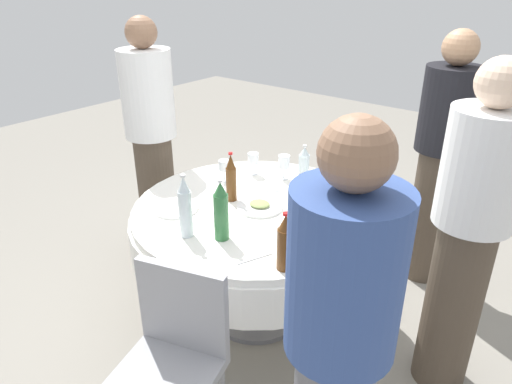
{
  "coord_description": "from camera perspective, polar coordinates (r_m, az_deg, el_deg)",
  "views": [
    {
      "loc": [
        1.44,
        -1.81,
        1.93
      ],
      "look_at": [
        0.0,
        0.0,
        0.83
      ],
      "focal_mm": 33.1,
      "sensor_mm": 36.0,
      "label": 1
    }
  ],
  "objects": [
    {
      "name": "bottle_clear_outer",
      "position": [
        2.77,
        8.56,
        2.94
      ],
      "size": [
        0.06,
        0.06,
        0.3
      ],
      "color": "silver",
      "rests_on": "dining_table"
    },
    {
      "name": "bottle_dark_green_near",
      "position": [
        2.37,
        9.44,
        -1.31
      ],
      "size": [
        0.07,
        0.07,
        0.3
      ],
      "color": "#194728",
      "rests_on": "dining_table"
    },
    {
      "name": "person_near",
      "position": [
        3.28,
        -12.47,
        6.17
      ],
      "size": [
        0.34,
        0.34,
        1.67
      ],
      "rotation": [
        0.0,
        0.0,
        1.45
      ],
      "color": "#4C3F33",
      "rests_on": "ground_plane"
    },
    {
      "name": "chair_east",
      "position": [
        2.05,
        -10.01,
        -18.52
      ],
      "size": [
        0.5,
        0.5,
        0.87
      ],
      "rotation": [
        0.0,
        0.0,
        3.44
      ],
      "color": "#99999E",
      "rests_on": "ground_plane"
    },
    {
      "name": "plate_west",
      "position": [
        2.61,
        -9.67,
        -1.92
      ],
      "size": [
        0.24,
        0.24,
        0.02
      ],
      "color": "white",
      "rests_on": "dining_table"
    },
    {
      "name": "wine_glass_north",
      "position": [
        2.88,
        -3.86,
        3.1
      ],
      "size": [
        0.07,
        0.07,
        0.14
      ],
      "color": "white",
      "rests_on": "dining_table"
    },
    {
      "name": "person_north",
      "position": [
        2.32,
        24.26,
        -4.68
      ],
      "size": [
        0.34,
        0.34,
        1.64
      ],
      "rotation": [
        0.0,
        0.0,
        -1.38
      ],
      "color": "#4C3F33",
      "rests_on": "ground_plane"
    },
    {
      "name": "plate_south",
      "position": [
        2.58,
        0.42,
        -1.74
      ],
      "size": [
        0.25,
        0.25,
        0.04
      ],
      "color": "white",
      "rests_on": "dining_table"
    },
    {
      "name": "wine_glass_east",
      "position": [
        2.55,
        5.51,
        0.29
      ],
      "size": [
        0.07,
        0.07,
        0.15
      ],
      "color": "white",
      "rests_on": "dining_table"
    },
    {
      "name": "bottle_clear_left",
      "position": [
        2.84,
        5.8,
        3.13
      ],
      "size": [
        0.07,
        0.07,
        0.25
      ],
      "color": "silver",
      "rests_on": "dining_table"
    },
    {
      "name": "knife_north",
      "position": [
        2.78,
        2.96,
        0.1
      ],
      "size": [
        0.16,
        0.12,
        0.0
      ],
      "primitive_type": "cube",
      "rotation": [
        0.0,
        0.0,
        0.62
      ],
      "color": "silver",
      "rests_on": "dining_table"
    },
    {
      "name": "dining_table",
      "position": [
        2.67,
        0.0,
        -4.61
      ],
      "size": [
        1.39,
        1.39,
        0.74
      ],
      "color": "white",
      "rests_on": "ground_plane"
    },
    {
      "name": "wine_glass_front",
      "position": [
        2.98,
        -0.35,
        3.95
      ],
      "size": [
        0.07,
        0.07,
        0.14
      ],
      "color": "white",
      "rests_on": "dining_table"
    },
    {
      "name": "wine_glass_left",
      "position": [
        2.51,
        9.69,
        -0.58
      ],
      "size": [
        0.06,
        0.06,
        0.15
      ],
      "color": "white",
      "rests_on": "dining_table"
    },
    {
      "name": "person_mid",
      "position": [
        3.16,
        21.39,
        3.72
      ],
      "size": [
        0.34,
        0.34,
        1.63
      ],
      "rotation": [
        0.0,
        0.0,
        -0.54
      ],
      "color": "#4C3F33",
      "rests_on": "ground_plane"
    },
    {
      "name": "wine_glass_west",
      "position": [
        2.91,
        3.4,
        3.54
      ],
      "size": [
        0.07,
        0.07,
        0.15
      ],
      "color": "white",
      "rests_on": "dining_table"
    },
    {
      "name": "bottle_green_front",
      "position": [
        2.24,
        -4.24,
        -2.38
      ],
      "size": [
        0.07,
        0.07,
        0.31
      ],
      "color": "#2D6B38",
      "rests_on": "dining_table"
    },
    {
      "name": "bottle_brown_mid",
      "position": [
        2.03,
        3.53,
        -6.2
      ],
      "size": [
        0.07,
        0.07,
        0.28
      ],
      "color": "#593314",
      "rests_on": "dining_table"
    },
    {
      "name": "bottle_brown_east",
      "position": [
        2.63,
        -3.03,
        1.65
      ],
      "size": [
        0.06,
        0.06,
        0.29
      ],
      "color": "#593314",
      "rests_on": "dining_table"
    },
    {
      "name": "spoon_near",
      "position": [
        2.28,
        5.57,
        -6.14
      ],
      "size": [
        0.14,
        0.14,
        0.0
      ],
      "primitive_type": "cube",
      "rotation": [
        0.0,
        0.0,
        2.36
      ],
      "color": "silver",
      "rests_on": "dining_table"
    },
    {
      "name": "person_outer",
      "position": [
        1.58,
        9.79,
        -18.63
      ],
      "size": [
        0.34,
        0.34,
        1.61
      ],
      "rotation": [
        0.0,
        0.0,
        4.02
      ],
      "color": "slate",
      "rests_on": "ground_plane"
    },
    {
      "name": "spoon_mid",
      "position": [
        2.16,
        -0.16,
        -8.01
      ],
      "size": [
        0.08,
        0.17,
        0.0
      ],
      "primitive_type": "cube",
      "rotation": [
        0.0,
        0.0,
        1.18
      ],
      "color": "silver",
      "rests_on": "dining_table"
    },
    {
      "name": "bottle_clear_north",
      "position": [
        2.29,
        -8.56,
        -1.9
      ],
      "size": [
        0.07,
        0.07,
        0.33
      ],
      "color": "silver",
      "rests_on": "dining_table"
    },
    {
      "name": "ground_plane",
      "position": [
        3.01,
        0.0,
        -14.38
      ],
      "size": [
        10.0,
        10.0,
        0.0
      ],
      "primitive_type": "plane",
      "color": "gray"
    }
  ]
}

